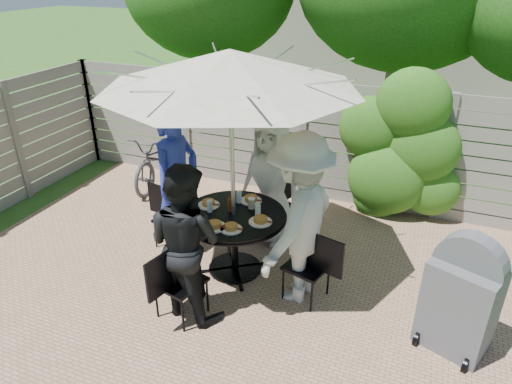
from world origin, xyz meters
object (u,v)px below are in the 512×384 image
at_px(chair_front, 181,296).
at_px(bbq_grill, 461,298).
at_px(glass_left, 210,206).
at_px(bicycle, 162,157).
at_px(plate_back, 251,199).
at_px(umbrella, 230,69).
at_px(person_back, 271,182).
at_px(person_left, 177,184).
at_px(chair_right, 307,279).
at_px(patio_table, 234,231).
at_px(plate_front, 214,226).
at_px(plate_right, 260,220).
at_px(person_right, 299,221).
at_px(coffee_cup, 252,204).
at_px(chair_left, 174,230).
at_px(chair_back, 276,218).
at_px(person_front, 186,242).
at_px(plate_left, 209,204).
at_px(glass_back, 239,197).
at_px(glass_right, 258,211).
at_px(syrup_jug, 232,204).

xyz_separation_m(chair_front, bbq_grill, (2.63, 0.63, 0.30)).
xyz_separation_m(glass_left, bbq_grill, (2.72, -0.27, -0.28)).
relative_size(bicycle, bbq_grill, 1.38).
relative_size(plate_back, bicycle, 0.15).
xyz_separation_m(umbrella, person_back, (0.16, 0.82, -1.56)).
relative_size(person_left, chair_right, 2.19).
xyz_separation_m(patio_table, plate_front, (-0.07, -0.35, 0.26)).
bearing_deg(patio_table, plate_back, 79.19).
bearing_deg(plate_right, person_right, -10.81).
bearing_deg(person_back, glass_left, -105.52).
bearing_deg(person_right, bbq_grill, 95.05).
bearing_deg(bicycle, coffee_cup, -40.46).
bearing_deg(chair_left, coffee_cup, 13.17).
relative_size(person_back, coffee_cup, 14.17).
bearing_deg(glass_left, chair_back, 65.45).
height_order(patio_table, chair_back, chair_back).
height_order(person_back, bbq_grill, person_back).
height_order(person_left, chair_right, person_left).
distance_m(plate_front, plate_right, 0.51).
distance_m(chair_front, plate_front, 0.81).
xyz_separation_m(chair_left, person_left, (0.13, -0.03, 0.69)).
xyz_separation_m(person_front, plate_left, (-0.20, 0.88, -0.04)).
bearing_deg(glass_left, plate_right, -1.20).
bearing_deg(person_back, glass_back, -100.42).
distance_m(chair_right, glass_right, 0.93).
xyz_separation_m(person_front, bicycle, (-1.98, 2.63, -0.40)).
bearing_deg(bbq_grill, plate_front, -157.49).
distance_m(person_right, glass_right, 0.59).
bearing_deg(glass_left, bbq_grill, -5.58).
bearing_deg(glass_back, person_left, -171.11).
bearing_deg(chair_front, chair_left, 47.78).
xyz_separation_m(plate_back, plate_right, (0.29, -0.42, 0.00)).
bearing_deg(chair_back, plate_back, 7.07).
bearing_deg(chair_left, syrup_jug, 4.65).
bearing_deg(chair_left, chair_front, -43.55).
relative_size(person_right, bicycle, 1.11).
bearing_deg(glass_right, bicycle, 143.88).
xyz_separation_m(glass_right, syrup_jug, (-0.32, 0.01, 0.01)).
height_order(person_back, bicycle, person_back).
distance_m(plate_front, glass_back, 0.63).
height_order(person_front, plate_right, person_front).
height_order(umbrella, glass_back, umbrella).
bearing_deg(bbq_grill, chair_right, -163.52).
xyz_separation_m(glass_left, syrup_jug, (0.23, 0.11, 0.01)).
distance_m(person_right, coffee_cup, 0.77).
height_order(patio_table, plate_front, plate_front).
bearing_deg(plate_right, plate_left, 169.19).
bearing_deg(plate_left, chair_left, 169.15).
height_order(chair_back, glass_right, glass_right).
bearing_deg(chair_left, person_left, 1.35).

